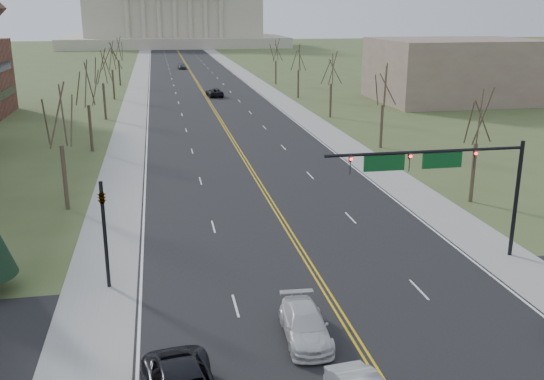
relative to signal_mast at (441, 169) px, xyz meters
name	(u,v)px	position (x,y,z in m)	size (l,w,h in m)	color
road	(197,83)	(-7.45, 96.50, -5.76)	(20.00, 380.00, 0.01)	black
cross_road	(354,336)	(-7.45, -7.50, -5.76)	(120.00, 14.00, 0.01)	black
sidewalk_left	(138,84)	(-19.45, 96.50, -5.75)	(4.00, 380.00, 0.03)	gray
sidewalk_right	(254,81)	(4.55, 96.50, -5.75)	(4.00, 380.00, 0.03)	gray
center_line	(197,83)	(-7.45, 96.50, -5.75)	(0.42, 380.00, 0.01)	gold
edge_line_left	(149,84)	(-17.25, 96.50, -5.75)	(0.15, 380.00, 0.01)	silver
edge_line_right	(244,82)	(2.35, 96.50, -5.75)	(0.15, 380.00, 0.01)	silver
capitol	(173,11)	(-7.45, 236.41, 8.44)	(90.00, 60.00, 50.00)	#BBB39B
signal_mast	(441,169)	(0.00, 0.00, 0.00)	(12.12, 0.44, 7.20)	black
signal_left	(104,223)	(-18.95, 0.00, -2.05)	(0.32, 0.36, 6.00)	black
tree_r_0	(478,119)	(8.05, 10.50, 0.79)	(3.74, 3.74, 8.50)	#3A2F22
tree_l_0	(59,119)	(-22.95, 14.50, 1.18)	(3.96, 3.96, 9.00)	#3A2F22
tree_r_1	(383,88)	(8.05, 30.50, 0.79)	(3.74, 3.74, 8.50)	#3A2F22
tree_l_1	(87,86)	(-22.95, 34.50, 1.18)	(3.96, 3.96, 9.00)	#3A2F22
tree_r_2	(331,70)	(8.05, 50.50, 0.79)	(3.74, 3.74, 8.50)	#3A2F22
tree_l_2	(102,68)	(-22.95, 54.50, 1.18)	(3.96, 3.96, 9.00)	#3A2F22
tree_r_3	(299,59)	(8.05, 70.50, 0.79)	(3.74, 3.74, 8.50)	#3A2F22
tree_l_3	(111,58)	(-22.95, 74.50, 1.18)	(3.96, 3.96, 9.00)	#3A2F22
tree_r_4	(276,51)	(8.05, 90.50, 0.79)	(3.74, 3.74, 8.50)	#3A2F22
tree_l_4	(118,50)	(-22.95, 94.50, 1.18)	(3.96, 3.96, 9.00)	#3A2F22
bldg_right_mass	(454,70)	(32.55, 62.50, -0.76)	(25.00, 20.00, 10.00)	#735E51
car_sb_inner_second	(305,325)	(-9.72, -7.29, -5.05)	(1.95, 4.79, 1.39)	silver
car_far_nb	(214,92)	(-5.94, 74.73, -5.02)	(2.42, 5.26, 1.46)	black
car_far_sb	(182,66)	(-9.20, 127.74, -4.96)	(1.86, 4.63, 1.58)	#4C4F53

